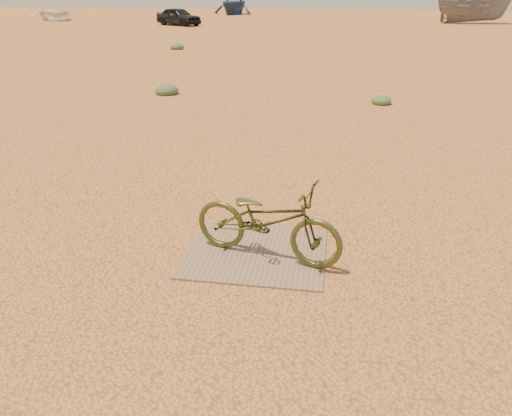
# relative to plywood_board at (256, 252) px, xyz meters

# --- Properties ---
(ground) EXTENTS (120.00, 120.00, 0.00)m
(ground) POSITION_rel_plywood_board_xyz_m (0.43, 0.45, -0.01)
(ground) COLOR #C69148
(ground) RESTS_ON ground
(plywood_board) EXTENTS (1.50, 1.34, 0.02)m
(plywood_board) POSITION_rel_plywood_board_xyz_m (0.00, 0.00, 0.00)
(plywood_board) COLOR #7D6750
(plywood_board) RESTS_ON ground
(bicycle) EXTENTS (1.71, 0.95, 0.85)m
(bicycle) POSITION_rel_plywood_board_xyz_m (0.13, -0.09, 0.44)
(bicycle) COLOR #404720
(bicycle) RESTS_ON plywood_board
(car) EXTENTS (3.83, 3.06, 1.22)m
(car) POSITION_rel_plywood_board_xyz_m (-10.86, 32.22, 0.60)
(car) COLOR black
(car) RESTS_ON ground
(boat_near_left) EXTENTS (5.91, 6.13, 1.04)m
(boat_near_left) POSITION_rel_plywood_board_xyz_m (-22.91, 36.43, 0.51)
(boat_near_left) COLOR silver
(boat_near_left) RESTS_ON ground
(boat_far_left) EXTENTS (4.96, 5.41, 2.41)m
(boat_far_left) POSITION_rel_plywood_board_xyz_m (-9.86, 47.30, 1.19)
(boat_far_left) COLOR navy
(boat_far_left) RESTS_ON ground
(boat_mid_right) EXTENTS (5.61, 2.42, 2.12)m
(boat_mid_right) POSITION_rel_plywood_board_xyz_m (10.52, 37.72, 1.05)
(boat_mid_right) COLOR slate
(boat_mid_right) RESTS_ON ground
(kale_a) EXTENTS (0.62, 0.62, 0.34)m
(kale_a) POSITION_rel_plywood_board_xyz_m (-3.74, 8.19, -0.01)
(kale_a) COLOR #547149
(kale_a) RESTS_ON ground
(kale_b) EXTENTS (0.48, 0.48, 0.27)m
(kale_b) POSITION_rel_plywood_board_xyz_m (1.85, 7.86, -0.01)
(kale_b) COLOR #547149
(kale_b) RESTS_ON ground
(kale_c) EXTENTS (0.62, 0.62, 0.34)m
(kale_c) POSITION_rel_plywood_board_xyz_m (-6.57, 18.10, -0.01)
(kale_c) COLOR #547149
(kale_c) RESTS_ON ground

